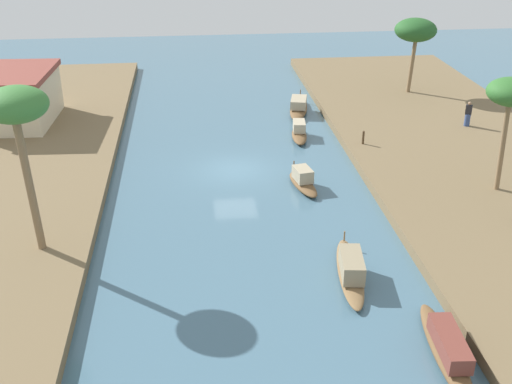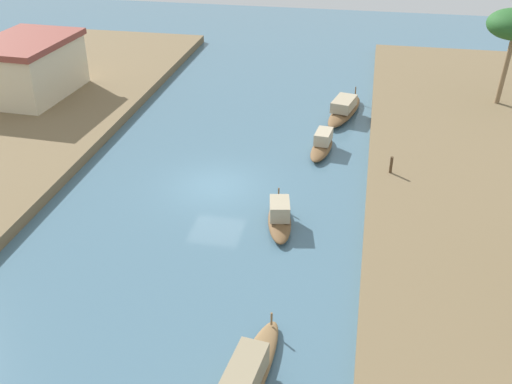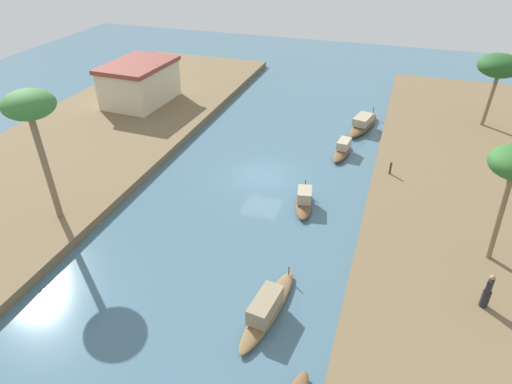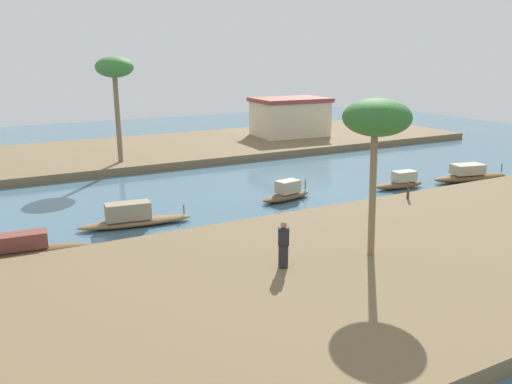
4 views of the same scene
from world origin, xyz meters
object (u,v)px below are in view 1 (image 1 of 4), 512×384
object	(u,v)px
sampan_near_left_bank	(303,181)
person_on_near_bank	(468,116)
sampan_with_tall_canopy	(299,107)
mooring_post	(363,138)
sampan_midstream	(299,132)
palm_tree_left_near	(512,94)
sampan_open_hull	(447,348)
palm_tree_right_tall	(16,110)
sampan_downstream_large	(351,269)
palm_tree_left_far	(416,31)
riverside_building	(17,97)

from	to	relation	value
sampan_near_left_bank	person_on_near_bank	world-z (taller)	person_on_near_bank
sampan_with_tall_canopy	mooring_post	distance (m)	8.36
sampan_midstream	palm_tree_left_near	bearing A→B (deg)	-132.20
sampan_midstream	sampan_near_left_bank	xyz separation A→B (m)	(-7.48, 1.08, 0.02)
sampan_open_hull	palm_tree_right_tall	size ratio (longest dim) A/B	0.75
sampan_downstream_large	palm_tree_left_far	world-z (taller)	palm_tree_left_far
mooring_post	palm_tree_left_far	bearing A→B (deg)	-31.69
palm_tree_right_tall	sampan_near_left_bank	bearing A→B (deg)	-64.88
sampan_near_left_bank	sampan_downstream_large	distance (m)	8.92
person_on_near_bank	sampan_near_left_bank	bearing A→B (deg)	58.24
sampan_midstream	sampan_near_left_bank	world-z (taller)	sampan_near_left_bank
palm_tree_right_tall	sampan_open_hull	bearing A→B (deg)	-118.36
sampan_midstream	sampan_downstream_large	xyz separation A→B (m)	(-16.38, 0.64, 0.05)
palm_tree_left_far	mooring_post	bearing A→B (deg)	148.31
mooring_post	palm_tree_left_far	distance (m)	12.91
sampan_midstream	palm_tree_left_near	xyz separation A→B (m)	(-9.84, -8.65, 5.28)
sampan_open_hull	palm_tree_right_tall	world-z (taller)	palm_tree_right_tall
sampan_near_left_bank	mooring_post	size ratio (longest dim) A/B	4.22
sampan_midstream	sampan_with_tall_canopy	size ratio (longest dim) A/B	0.63
sampan_open_hull	sampan_near_left_bank	distance (m)	14.35
mooring_post	palm_tree_left_far	xyz separation A→B (m)	(10.37, -6.40, 4.24)
sampan_midstream	sampan_near_left_bank	bearing A→B (deg)	178.29
sampan_open_hull	sampan_downstream_large	size ratio (longest dim) A/B	1.00
sampan_midstream	person_on_near_bank	size ratio (longest dim) A/B	2.07
person_on_near_bank	sampan_downstream_large	bearing A→B (deg)	81.68
mooring_post	palm_tree_right_tall	world-z (taller)	palm_tree_right_tall
palm_tree_left_far	palm_tree_left_near	bearing A→B (deg)	175.99
palm_tree_left_near	riverside_building	bearing A→B (deg)	63.50
sampan_near_left_bank	riverside_building	world-z (taller)	riverside_building
sampan_near_left_bank	palm_tree_left_near	size ratio (longest dim) A/B	0.59
sampan_midstream	palm_tree_left_far	xyz separation A→B (m)	(7.55, -9.87, 4.81)
sampan_downstream_large	sampan_with_tall_canopy	xyz separation A→B (m)	(21.47, -1.47, -0.01)
palm_tree_left_far	palm_tree_right_tall	xyz separation A→B (m)	(-20.97, 23.61, 1.61)
sampan_near_left_bank	palm_tree_left_far	distance (m)	19.21
sampan_near_left_bank	sampan_downstream_large	xyz separation A→B (m)	(-8.91, -0.43, 0.03)
mooring_post	palm_tree_right_tall	xyz separation A→B (m)	(-10.60, 17.21, 5.86)
sampan_downstream_large	palm_tree_right_tall	size ratio (longest dim) A/B	0.75
sampan_with_tall_canopy	palm_tree_left_near	xyz separation A→B (m)	(-14.93, -7.83, 5.24)
person_on_near_bank	palm_tree_left_far	world-z (taller)	palm_tree_left_far
sampan_downstream_large	sampan_midstream	bearing A→B (deg)	5.03
palm_tree_left_near	sampan_with_tall_canopy	bearing A→B (deg)	27.66
sampan_open_hull	sampan_near_left_bank	size ratio (longest dim) A/B	1.56
sampan_near_left_bank	palm_tree_right_tall	xyz separation A→B (m)	(-5.94, 12.66, 6.41)
sampan_open_hull	palm_tree_right_tall	distance (m)	18.39
palm_tree_left_near	palm_tree_right_tall	distance (m)	22.70
sampan_downstream_large	palm_tree_right_tall	bearing A→B (deg)	84.51
person_on_near_bank	palm_tree_right_tall	distance (m)	28.64
sampan_with_tall_canopy	palm_tree_right_tall	size ratio (longest dim) A/B	0.75
person_on_near_bank	riverside_building	world-z (taller)	riverside_building
sampan_midstream	palm_tree_left_far	distance (m)	13.33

